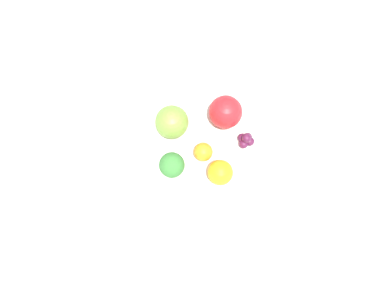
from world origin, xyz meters
TOP-DOWN VIEW (x-y plane):
  - ground_plane at (0.00, 0.00)m, footprint 6.00×6.00m
  - table_surface at (0.00, 0.00)m, footprint 1.20×1.20m
  - bowl at (0.00, 0.00)m, footprint 0.26×0.26m
  - broccoli at (0.01, 0.06)m, footprint 0.05×0.05m
  - apple_red at (0.05, -0.01)m, footprint 0.06×0.06m
  - apple_green at (-0.03, -0.08)m, footprint 0.06×0.06m
  - orange_front at (-0.07, 0.03)m, footprint 0.05×0.05m
  - orange_back at (-0.03, 0.01)m, footprint 0.04×0.04m
  - grape_cluster at (-0.09, -0.05)m, footprint 0.03×0.03m
  - napkin at (0.24, -0.14)m, footprint 0.16×0.15m

SIDE VIEW (x-z plane):
  - ground_plane at x=0.00m, z-range 0.00..0.00m
  - table_surface at x=0.00m, z-range 0.00..0.02m
  - napkin at x=0.24m, z-range 0.02..0.03m
  - bowl at x=0.00m, z-range 0.02..0.05m
  - grape_cluster at x=-0.09m, z-range 0.04..0.08m
  - orange_back at x=-0.03m, z-range 0.05..0.08m
  - orange_front at x=-0.07m, z-range 0.05..0.10m
  - apple_red at x=0.05m, z-range 0.05..0.11m
  - apple_green at x=-0.03m, z-range 0.05..0.11m
  - broccoli at x=0.01m, z-range 0.06..0.12m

